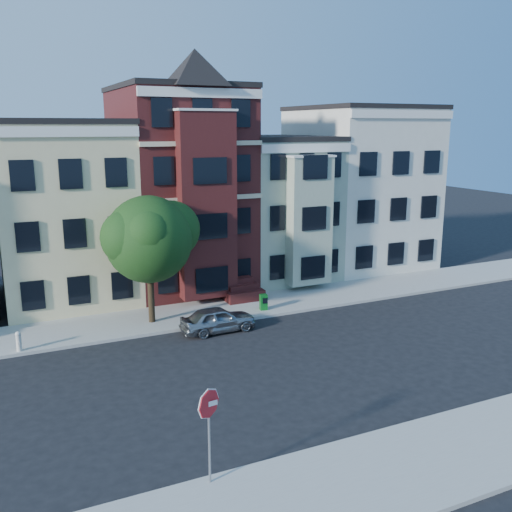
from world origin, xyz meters
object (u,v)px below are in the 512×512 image
parked_car (218,319)px  stop_sign (209,430)px  street_tree (149,245)px  fire_hydrant (19,343)px  newspaper_box (264,302)px

parked_car → stop_sign: size_ratio=1.16×
street_tree → fire_hydrant: size_ratio=11.08×
street_tree → stop_sign: 14.26m
parked_car → fire_hydrant: parked_car is taller
newspaper_box → stop_sign: bearing=-111.4°
stop_sign → newspaper_box: bearing=51.2°
street_tree → parked_car: street_tree is taller
street_tree → stop_sign: bearing=-98.5°
parked_car → newspaper_box: 3.76m
parked_car → stop_sign: 12.49m
street_tree → newspaper_box: (6.02, -0.66, -3.57)m
street_tree → fire_hydrant: street_tree is taller
newspaper_box → fire_hydrant: 12.41m
newspaper_box → stop_sign: (-8.09, -13.24, 1.17)m
newspaper_box → fire_hydrant: (-12.39, -0.64, -0.07)m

